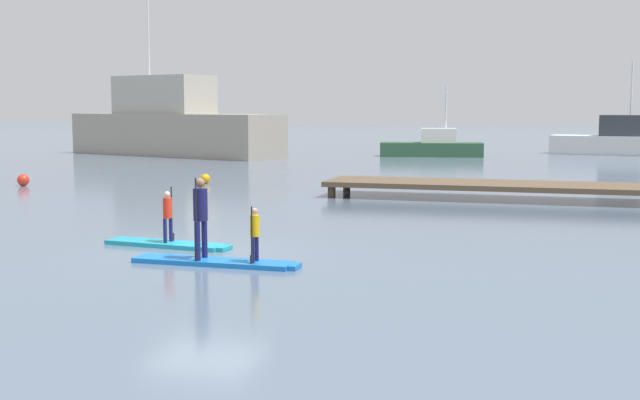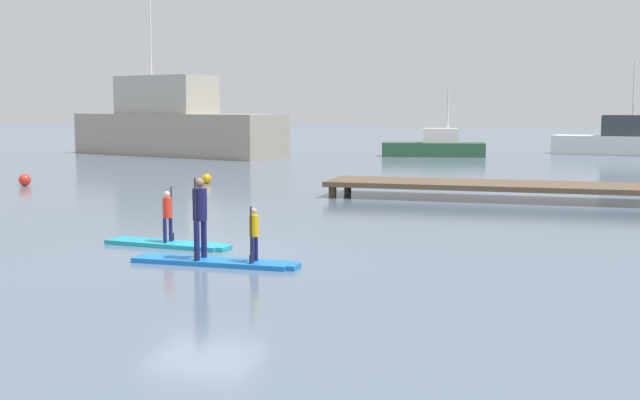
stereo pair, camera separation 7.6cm
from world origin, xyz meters
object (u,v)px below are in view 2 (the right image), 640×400
object	(u,v)px
paddler_child_front	(254,232)
fishing_boat_white_large	(174,125)
paddler_adult	(200,213)
mooring_buoy_near	(207,179)
paddler_child_solo	(168,213)
motor_boat_small_navy	(435,147)
trawler_grey_distant	(621,141)
mooring_buoy_mid	(25,180)
paddleboard_near	(168,244)
paddleboard_far	(215,262)

from	to	relation	value
paddler_child_front	fishing_boat_white_large	distance (m)	38.88
paddler_adult	mooring_buoy_near	bearing A→B (deg)	113.74
paddler_child_front	fishing_boat_white_large	world-z (taller)	fishing_boat_white_large
paddler_adult	fishing_boat_white_large	world-z (taller)	fishing_boat_white_large
paddler_child_solo	motor_boat_small_navy	distance (m)	35.90
motor_boat_small_navy	trawler_grey_distant	size ratio (longest dim) A/B	0.75
paddler_child_front	mooring_buoy_mid	world-z (taller)	paddler_child_front
paddler_child_solo	mooring_buoy_mid	world-z (taller)	paddler_child_solo
paddleboard_near	paddler_adult	distance (m)	2.57
trawler_grey_distant	paddler_child_front	bearing A→B (deg)	-103.06
paddleboard_near	paddler_child_front	distance (m)	3.35
paddleboard_near	mooring_buoy_near	world-z (taller)	mooring_buoy_near
paddleboard_far	fishing_boat_white_large	world-z (taller)	fishing_boat_white_large
fishing_boat_white_large	mooring_buoy_near	distance (m)	20.66
paddler_child_front	paddleboard_far	bearing A→B (deg)	179.32
paddler_adult	mooring_buoy_mid	world-z (taller)	paddler_adult
paddleboard_near	paddler_child_front	world-z (taller)	paddler_child_front
paddleboard_far	mooring_buoy_mid	distance (m)	19.40
paddler_adult	paddler_child_front	distance (m)	1.23
paddler_child_solo	fishing_boat_white_large	size ratio (longest dim) A/B	0.08
paddler_child_solo	motor_boat_small_navy	world-z (taller)	motor_boat_small_navy
paddler_child_solo	mooring_buoy_mid	size ratio (longest dim) A/B	2.63
trawler_grey_distant	mooring_buoy_mid	bearing A→B (deg)	-129.99
paddler_child_front	motor_boat_small_navy	distance (m)	37.67
trawler_grey_distant	mooring_buoy_near	xyz separation A→B (m)	(-18.33, -26.81, -0.71)
mooring_buoy_mid	trawler_grey_distant	bearing A→B (deg)	50.01
paddleboard_near	mooring_buoy_mid	bearing A→B (deg)	136.85
mooring_buoy_mid	paddler_child_solo	bearing A→B (deg)	-43.12
paddler_adult	paddler_child_front	xyz separation A→B (m)	(1.18, -0.00, -0.34)
paddleboard_far	mooring_buoy_mid	size ratio (longest dim) A/B	7.29
paddler_child_front	mooring_buoy_mid	xyz separation A→B (m)	(-15.06, 13.22, -0.47)
paddler_child_front	fishing_boat_white_large	xyz separation A→B (m)	(-18.63, 34.10, 1.28)
paddler_adult	mooring_buoy_near	world-z (taller)	paddler_adult
paddler_child_solo	mooring_buoy_mid	xyz separation A→B (m)	(-12.26, 11.48, -0.53)
paddler_child_front	paddler_adult	bearing A→B (deg)	179.84
motor_boat_small_navy	trawler_grey_distant	distance (m)	13.00
mooring_buoy_mid	paddler_adult	bearing A→B (deg)	-43.62
paddler_child_front	paddler_child_solo	bearing A→B (deg)	148.08
paddler_child_solo	paddleboard_far	distance (m)	2.70
paddler_child_front	mooring_buoy_near	xyz separation A→B (m)	(-8.34, 16.28, -0.51)
paddleboard_near	fishing_boat_white_large	bearing A→B (deg)	116.07
motor_boat_small_navy	trawler_grey_distant	world-z (taller)	trawler_grey_distant
paddler_adult	motor_boat_small_navy	xyz separation A→B (m)	(-0.61, 37.63, -0.43)
paddler_child_solo	paddler_adult	world-z (taller)	paddler_adult
paddler_adult	paddler_child_solo	bearing A→B (deg)	132.85
paddler_child_solo	paddler_adult	xyz separation A→B (m)	(1.61, -1.74, 0.29)
paddler_adult	mooring_buoy_near	xyz separation A→B (m)	(-7.16, 16.27, -0.86)
fishing_boat_white_large	motor_boat_small_navy	bearing A→B (deg)	11.85
fishing_boat_white_large	mooring_buoy_near	bearing A→B (deg)	-59.99
motor_boat_small_navy	mooring_buoy_mid	world-z (taller)	motor_boat_small_navy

